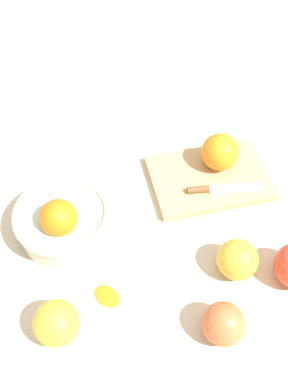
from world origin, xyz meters
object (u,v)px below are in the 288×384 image
(bowl, at_px, (64,219))
(apple_front_center, at_px, (226,323))
(knife, at_px, (214,189))
(orange_on_board, at_px, (220,152))
(apple_front_right_2, at_px, (237,260))
(cutting_board, at_px, (209,178))
(apple_front_left, at_px, (56,323))

(bowl, height_order, apple_front_center, bowl)
(knife, bearing_deg, apple_front_center, -115.93)
(orange_on_board, xyz_separation_m, apple_front_right_2, (-0.09, -0.23, -0.02))
(knife, xyz_separation_m, apple_front_center, (-0.13, -0.26, 0.01))
(apple_front_right_2, bearing_deg, orange_on_board, 68.13)
(apple_front_center, bearing_deg, cutting_board, 65.27)
(orange_on_board, bearing_deg, bowl, -176.24)
(knife, relative_size, apple_front_left, 2.01)
(orange_on_board, relative_size, apple_front_center, 1.09)
(orange_on_board, bearing_deg, cutting_board, -147.27)
(bowl, xyz_separation_m, apple_front_right_2, (0.26, -0.20, -0.00))
(apple_front_center, relative_size, apple_front_left, 0.94)
(apple_front_left, relative_size, apple_front_right_2, 1.03)
(cutting_board, relative_size, knife, 1.59)
(orange_on_board, xyz_separation_m, knife, (-0.04, -0.06, -0.03))
(bowl, relative_size, apple_front_center, 2.65)
(cutting_board, xyz_separation_m, apple_front_left, (-0.39, -0.19, 0.03))
(bowl, bearing_deg, apple_front_left, -110.62)
(apple_front_center, bearing_deg, apple_front_right_2, 50.09)
(cutting_board, bearing_deg, apple_front_center, -114.73)
(bowl, distance_m, apple_front_center, 0.35)
(cutting_board, height_order, apple_front_left, apple_front_left)
(bowl, xyz_separation_m, orange_on_board, (0.35, 0.02, 0.02))
(cutting_board, height_order, apple_front_center, apple_front_center)
(orange_on_board, relative_size, apple_front_left, 1.03)
(orange_on_board, xyz_separation_m, apple_front_center, (-0.17, -0.32, -0.02))
(bowl, relative_size, apple_front_left, 2.50)
(bowl, distance_m, orange_on_board, 0.35)
(knife, distance_m, apple_front_right_2, 0.18)
(apple_front_right_2, bearing_deg, apple_front_left, 177.37)
(knife, distance_m, apple_front_left, 0.41)
(cutting_board, xyz_separation_m, apple_front_center, (-0.14, -0.30, 0.03))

